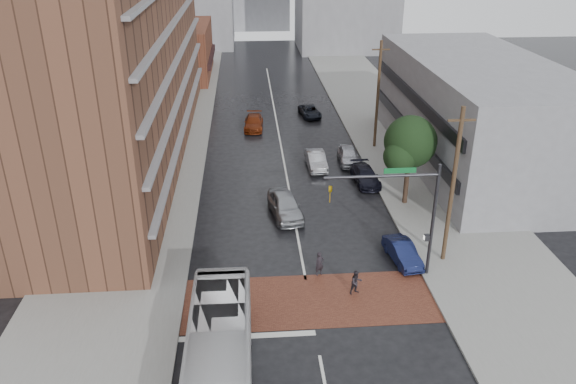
{
  "coord_description": "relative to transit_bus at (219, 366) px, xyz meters",
  "views": [
    {
      "loc": [
        -3.16,
        -25.15,
        18.96
      ],
      "look_at": [
        -0.68,
        7.4,
        3.5
      ],
      "focal_mm": 35.0,
      "sensor_mm": 36.0,
      "label": 1
    }
  ],
  "objects": [
    {
      "name": "car_parked_mid",
      "position": [
        11.04,
        22.2,
        -1.03
      ],
      "size": [
        2.06,
        4.52,
        1.28
      ],
      "primitive_type": "imported",
      "rotation": [
        0.0,
        0.0,
        0.06
      ],
      "color": "black",
      "rests_on": "ground"
    },
    {
      "name": "car_travel_b",
      "position": [
        7.43,
        25.68,
        -0.96
      ],
      "size": [
        1.65,
        4.36,
        1.42
      ],
      "primitive_type": "imported",
      "rotation": [
        0.0,
        0.0,
        0.03
      ],
      "color": "#AEB0B6",
      "rests_on": "ground"
    },
    {
      "name": "utility_pole_near",
      "position": [
        13.54,
        10.2,
        3.47
      ],
      "size": [
        1.6,
        0.26,
        10.0
      ],
      "color": "#473321",
      "rests_on": "ground"
    },
    {
      "name": "pedestrian_a",
      "position": [
        5.62,
        9.2,
        -0.9
      ],
      "size": [
        0.67,
        0.56,
        1.55
      ],
      "primitive_type": "imported",
      "rotation": [
        0.0,
        0.0,
        0.39
      ],
      "color": "black",
      "rests_on": "ground"
    },
    {
      "name": "pedestrian_b",
      "position": [
        7.46,
        7.18,
        -0.93
      ],
      "size": [
        0.87,
        0.77,
        1.48
      ],
      "primitive_type": "imported",
      "rotation": [
        0.0,
        0.0,
        0.35
      ],
      "color": "black",
      "rests_on": "ground"
    },
    {
      "name": "storefront_west",
      "position": [
        -7.26,
        60.2,
        1.83
      ],
      "size": [
        8.0,
        16.0,
        7.0
      ],
      "primitive_type": "cube",
      "color": "brown",
      "rests_on": "ground"
    },
    {
      "name": "car_travel_c",
      "position": [
        2.26,
        36.54,
        -1.0
      ],
      "size": [
        2.15,
        4.73,
        1.34
      ],
      "primitive_type": "imported",
      "rotation": [
        0.0,
        0.0,
        -0.06
      ],
      "color": "#69230B",
      "rests_on": "ground"
    },
    {
      "name": "transit_bus",
      "position": [
        0.0,
        0.0,
        0.0
      ],
      "size": [
        2.89,
        12.03,
        3.35
      ],
      "primitive_type": "imported",
      "rotation": [
        0.0,
        0.0,
        -0.01
      ],
      "color": "#BCBCBE",
      "rests_on": "ground"
    },
    {
      "name": "street_tree",
      "position": [
        13.26,
        18.24,
        3.06
      ],
      "size": [
        4.2,
        4.1,
        6.9
      ],
      "color": "#332319",
      "rests_on": "ground"
    },
    {
      "name": "signal_mast",
      "position": [
        10.59,
        8.7,
        3.06
      ],
      "size": [
        6.5,
        0.3,
        7.2
      ],
      "color": "#2D2D33",
      "rests_on": "ground"
    },
    {
      "name": "building_east",
      "position": [
        21.24,
        26.2,
        2.83
      ],
      "size": [
        11.0,
        26.0,
        9.0
      ],
      "primitive_type": "cube",
      "color": "gray",
      "rests_on": "ground"
    },
    {
      "name": "car_parked_far",
      "position": [
        10.4,
        26.6,
        -0.96
      ],
      "size": [
        1.85,
        4.24,
        1.42
      ],
      "primitive_type": "imported",
      "rotation": [
        0.0,
        0.0,
        -0.04
      ],
      "color": "#B5B6BE",
      "rests_on": "ground"
    },
    {
      "name": "utility_pole_far",
      "position": [
        13.54,
        30.2,
        3.47
      ],
      "size": [
        1.6,
        0.26,
        10.0
      ],
      "color": "#473321",
      "rests_on": "ground"
    },
    {
      "name": "sidewalk_east",
      "position": [
        16.24,
        31.2,
        -1.6
      ],
      "size": [
        9.0,
        90.0,
        0.15
      ],
      "primitive_type": "cube",
      "color": "gray",
      "rests_on": "ground"
    },
    {
      "name": "crosswalk",
      "position": [
        4.74,
        6.7,
        -1.66
      ],
      "size": [
        14.0,
        5.0,
        0.02
      ],
      "primitive_type": "cube",
      "color": "brown",
      "rests_on": "ground"
    },
    {
      "name": "car_travel_a",
      "position": [
        4.12,
        16.97,
        -0.84
      ],
      "size": [
        2.73,
        5.15,
        1.67
      ],
      "primitive_type": "imported",
      "rotation": [
        0.0,
        0.0,
        0.16
      ],
      "color": "#9B9DA2",
      "rests_on": "ground"
    },
    {
      "name": "sidewalk_west",
      "position": [
        -6.76,
        31.2,
        -1.6
      ],
      "size": [
        9.0,
        90.0,
        0.15
      ],
      "primitive_type": "cube",
      "color": "gray",
      "rests_on": "ground"
    },
    {
      "name": "car_parked_near",
      "position": [
        10.98,
        10.34,
        -1.04
      ],
      "size": [
        1.88,
        3.98,
        1.26
      ],
      "primitive_type": "imported",
      "rotation": [
        0.0,
        0.0,
        0.15
      ],
      "color": "#131A42",
      "rests_on": "ground"
    },
    {
      "name": "suv_travel",
      "position": [
        8.51,
        40.23,
        -1.1
      ],
      "size": [
        2.48,
        4.38,
        1.16
      ],
      "primitive_type": "imported",
      "rotation": [
        0.0,
        0.0,
        0.14
      ],
      "color": "black",
      "rests_on": "ground"
    },
    {
      "name": "ground",
      "position": [
        4.74,
        6.2,
        -1.67
      ],
      "size": [
        160.0,
        160.0,
        0.0
      ],
      "primitive_type": "plane",
      "color": "black",
      "rests_on": "ground"
    }
  ]
}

